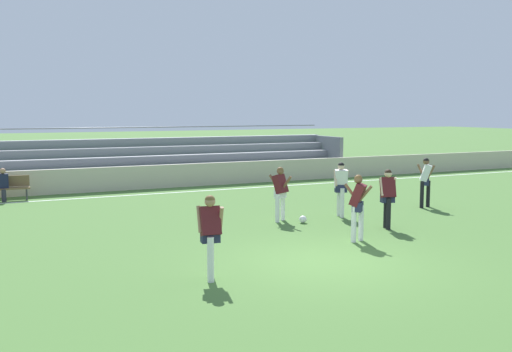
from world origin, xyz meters
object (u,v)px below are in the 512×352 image
(player_white_deep_cover, at_px, (426,178))
(soccer_ball, at_px, (303,219))
(player_dark_dropping_back, at_px, (210,230))
(bench_near_wall_gap, at_px, (3,186))
(bleacher_stand, at_px, (162,158))
(player_dark_trailing_run, at_px, (280,189))
(player_dark_wide_left, at_px, (388,193))
(player_white_on_ball, at_px, (341,184))
(player_dark_wide_right, at_px, (358,202))
(spectator_seated, at_px, (3,182))

(player_white_deep_cover, xyz_separation_m, soccer_ball, (-5.13, -0.63, -0.90))
(player_white_deep_cover, bearing_deg, player_dark_dropping_back, -153.46)
(bench_near_wall_gap, xyz_separation_m, soccer_ball, (7.86, -8.26, -0.44))
(bleacher_stand, distance_m, player_dark_trailing_run, 11.14)
(bench_near_wall_gap, distance_m, player_dark_wide_left, 13.82)
(bench_near_wall_gap, bearing_deg, player_dark_trailing_run, -46.25)
(player_white_deep_cover, height_order, player_dark_wide_left, player_white_deep_cover)
(player_dark_wide_left, bearing_deg, player_dark_trailing_run, 134.58)
(player_white_on_ball, xyz_separation_m, player_dark_dropping_back, (-6.00, -4.55, -0.02))
(player_dark_wide_right, bearing_deg, player_white_deep_cover, 32.81)
(player_dark_wide_left, xyz_separation_m, soccer_ball, (-1.73, 1.69, -0.88))
(player_dark_wide_left, distance_m, soccer_ball, 2.58)
(bleacher_stand, distance_m, player_dark_dropping_back, 16.21)
(bleacher_stand, relative_size, player_dark_dropping_back, 11.00)
(player_dark_trailing_run, height_order, player_dark_wide_left, player_dark_wide_left)
(bleacher_stand, relative_size, soccer_ball, 83.40)
(bleacher_stand, relative_size, spectator_seated, 15.16)
(player_dark_wide_right, height_order, soccer_ball, player_dark_wide_right)
(bleacher_stand, xyz_separation_m, bench_near_wall_gap, (-6.91, -3.42, -0.51))
(player_dark_wide_right, bearing_deg, player_white_on_ball, 63.77)
(bench_near_wall_gap, bearing_deg, player_white_on_ball, -39.87)
(player_white_deep_cover, bearing_deg, player_dark_wide_left, -145.69)
(player_dark_dropping_back, relative_size, player_dark_wide_left, 1.00)
(bleacher_stand, xyz_separation_m, player_dark_wide_left, (2.68, -13.37, -0.06))
(player_dark_dropping_back, bearing_deg, player_white_on_ball, 37.14)
(player_dark_trailing_run, relative_size, player_dark_dropping_back, 0.98)
(bench_near_wall_gap, relative_size, player_white_on_ball, 1.06)
(bleacher_stand, bearing_deg, soccer_ball, -85.36)
(soccer_ball, bearing_deg, player_dark_trailing_run, 131.08)
(player_dark_trailing_run, bearing_deg, player_dark_wide_left, -45.42)
(player_white_deep_cover, xyz_separation_m, player_dark_wide_left, (-3.40, -2.32, -0.02))
(player_white_on_ball, height_order, player_white_deep_cover, player_white_on_ball)
(player_dark_trailing_run, xyz_separation_m, player_white_deep_cover, (5.60, 0.08, 0.05))
(spectator_seated, bearing_deg, bleacher_stand, 27.08)
(player_white_on_ball, xyz_separation_m, player_dark_wide_right, (-1.49, -3.03, 0.00))
(spectator_seated, bearing_deg, player_white_on_ball, -39.45)
(spectator_seated, height_order, player_dark_trailing_run, player_dark_trailing_run)
(player_white_on_ball, height_order, soccer_ball, player_white_on_ball)
(bleacher_stand, bearing_deg, player_dark_trailing_run, -87.56)
(spectator_seated, relative_size, player_dark_trailing_run, 0.74)
(player_white_deep_cover, bearing_deg, player_white_on_ball, -176.23)
(bench_near_wall_gap, height_order, player_dark_wide_right, player_dark_wide_right)
(player_white_deep_cover, relative_size, player_dark_wide_right, 1.00)
(player_dark_wide_right, height_order, player_dark_wide_left, player_dark_wide_right)
(player_white_deep_cover, height_order, soccer_ball, player_white_deep_cover)
(player_white_on_ball, relative_size, player_dark_wide_right, 1.00)
(bench_near_wall_gap, xyz_separation_m, player_dark_wide_right, (7.93, -10.89, 0.47))
(bench_near_wall_gap, xyz_separation_m, player_dark_wide_left, (9.59, -9.95, 0.45))
(bench_near_wall_gap, xyz_separation_m, spectator_seated, (-0.00, -0.12, 0.16))
(player_dark_wide_right, bearing_deg, spectator_seated, 126.34)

